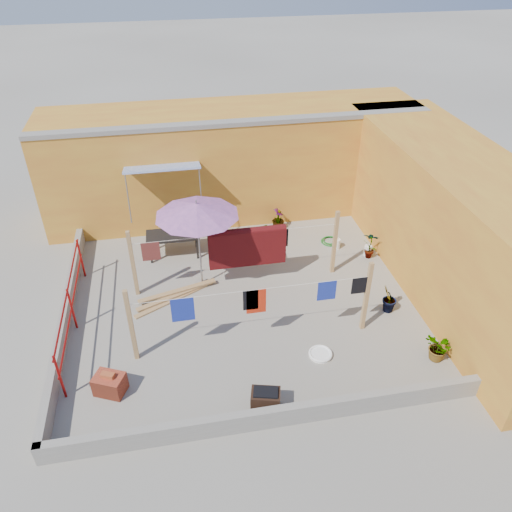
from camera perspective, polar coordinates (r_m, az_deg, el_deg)
name	(u,v)px	position (r m, az deg, el deg)	size (l,w,h in m)	color
ground	(243,302)	(12.12, -1.52, -5.26)	(80.00, 80.00, 0.00)	#9E998E
wall_back	(233,161)	(15.32, -2.66, 10.81)	(11.00, 3.27, 3.21)	gold
wall_right	(455,225)	(12.90, 21.84, 3.34)	(2.40, 9.00, 3.20)	gold
parapet_front	(275,417)	(9.50, 2.17, -17.88)	(8.30, 0.16, 0.44)	gray
parapet_left	(66,316)	(12.19, -20.93, -6.39)	(0.16, 7.30, 0.44)	gray
red_railing	(70,303)	(11.69, -20.44, -5.06)	(0.05, 4.20, 1.10)	#A31110
clothesline_rig	(247,253)	(11.99, -1.04, 0.33)	(5.09, 2.35, 1.80)	tan
patio_umbrella	(197,210)	(11.58, -6.79, 5.23)	(2.12, 2.12, 2.38)	gray
outdoor_table	(173,236)	(13.60, -9.49, 2.25)	(1.42, 0.72, 0.66)	black
brick_stack	(110,384)	(10.39, -16.37, -13.85)	(0.69, 0.62, 0.50)	#A53C26
lumber_pile	(175,296)	(12.36, -9.28, -4.49)	(2.03, 1.10, 0.13)	tan
brazier	(266,400)	(9.71, 1.10, -16.16)	(0.62, 0.49, 0.49)	black
white_basin	(320,354)	(10.86, 7.37, -11.05)	(0.51, 0.51, 0.09)	white
water_jug_a	(336,244)	(14.11, 9.16, 1.40)	(0.21, 0.21, 0.34)	white
water_jug_b	(368,250)	(13.99, 12.66, 0.62)	(0.21, 0.21, 0.33)	white
green_hose	(330,241)	(14.42, 8.47, 1.72)	(0.52, 0.52, 0.08)	#186C1E
plant_back_a	(255,236)	(13.88, -0.14, 2.26)	(0.63, 0.54, 0.70)	#1B5719
plant_back_b	(278,219)	(14.78, 2.54, 4.25)	(0.36, 0.36, 0.64)	#1B5719
plant_right_a	(371,245)	(13.77, 12.96, 1.27)	(0.43, 0.29, 0.82)	#1B5719
plant_right_b	(389,299)	(12.01, 14.95, -4.80)	(0.41, 0.33, 0.74)	#1B5719
plant_right_c	(439,349)	(11.17, 20.22, -9.90)	(0.57, 0.49, 0.63)	#1B5719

